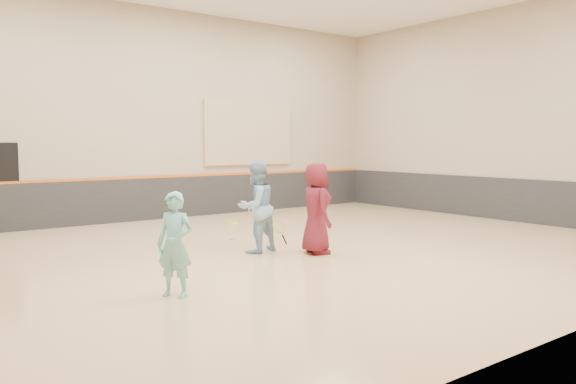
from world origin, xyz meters
TOP-DOWN VIEW (x-y plane):
  - room at (0.00, 0.00)m, footprint 15.04×12.04m
  - wainscot_back at (0.00, 5.97)m, footprint 14.90×0.04m
  - wainscot_right at (7.47, 0.00)m, footprint 0.04×11.90m
  - accent_stripe at (0.00, 5.96)m, footprint 14.90×0.03m
  - acoustic_panel at (2.80, 5.95)m, footprint 3.20×0.08m
  - girl at (-3.49, -1.85)m, footprint 0.61×0.66m
  - instructor at (-0.76, 0.18)m, footprint 1.01×0.85m
  - young_man at (0.14, -0.61)m, footprint 0.82×1.02m
  - held_racket at (-0.49, -0.22)m, footprint 0.40×0.40m
  - spare_racket at (1.00, 4.00)m, footprint 0.68×0.68m
  - ball_under_racket at (0.19, -0.40)m, footprint 0.07×0.07m
  - ball_in_hand at (0.23, -0.82)m, footprint 0.07×0.07m
  - ball_beside_spare at (-0.40, 1.73)m, footprint 0.07×0.07m

SIDE VIEW (x-z plane):
  - ball_under_racket at x=0.19m, z-range 0.00..0.07m
  - ball_beside_spare at x=-0.40m, z-range 0.00..0.07m
  - spare_racket at x=1.00m, z-range 0.00..0.12m
  - held_racket at x=-0.49m, z-range 0.27..0.80m
  - wainscot_back at x=0.00m, z-range 0.00..1.20m
  - wainscot_right at x=7.47m, z-range 0.00..1.20m
  - girl at x=-3.49m, z-range 0.00..1.51m
  - room at x=0.00m, z-range -2.30..3.92m
  - young_man at x=0.14m, z-range 0.00..1.81m
  - instructor at x=-0.76m, z-range 0.00..1.83m
  - ball_in_hand at x=0.23m, z-range 1.13..1.20m
  - accent_stripe at x=0.00m, z-range 1.19..1.25m
  - acoustic_panel at x=2.80m, z-range 1.50..3.50m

